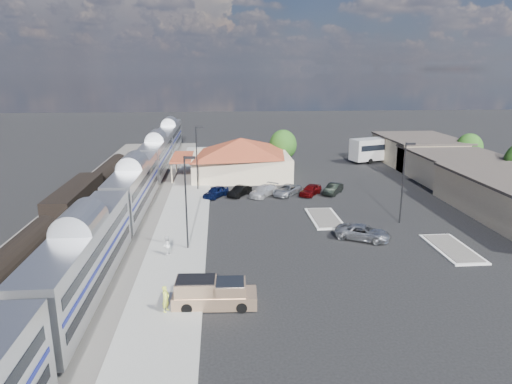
{
  "coord_description": "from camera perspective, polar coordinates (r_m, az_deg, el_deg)",
  "views": [
    {
      "loc": [
        -7.8,
        -46.68,
        16.53
      ],
      "look_at": [
        -3.71,
        4.04,
        2.8
      ],
      "focal_mm": 32.0,
      "sensor_mm": 36.0,
      "label": 1
    }
  ],
  "objects": [
    {
      "name": "parked_car_c",
      "position": [
        61.23,
        0.95,
        0.15
      ],
      "size": [
        4.71,
        5.25,
        1.47
      ],
      "primitive_type": "imported",
      "rotation": [
        0.0,
        0.0,
        -0.66
      ],
      "color": "silver",
      "rests_on": "ground"
    },
    {
      "name": "lamp_plat_n",
      "position": [
        63.74,
        -7.35,
        4.86
      ],
      "size": [
        1.08,
        0.25,
        9.0
      ],
      "color": "black",
      "rests_on": "ground"
    },
    {
      "name": "pickup_truck",
      "position": [
        33.58,
        -5.17,
        -12.54
      ],
      "size": [
        6.09,
        2.48,
        2.07
      ],
      "rotation": [
        0.0,
        0.0,
        1.52
      ],
      "color": "tan",
      "rests_on": "ground"
    },
    {
      "name": "person_a",
      "position": [
        33.07,
        -11.23,
        -12.95
      ],
      "size": [
        0.69,
        0.82,
        1.91
      ],
      "primitive_type": "imported",
      "rotation": [
        0.0,
        0.0,
        1.17
      ],
      "color": "#CCDF45",
      "rests_on": "platform"
    },
    {
      "name": "parked_car_b",
      "position": [
        61.31,
        -2.05,
        0.12
      ],
      "size": [
        3.57,
        4.27,
        1.38
      ],
      "primitive_type": "imported",
      "rotation": [
        0.0,
        0.0,
        -0.6
      ],
      "color": "black",
      "rests_on": "ground"
    },
    {
      "name": "railbed",
      "position": [
        58.61,
        -17.43,
        -1.94
      ],
      "size": [
        16.0,
        100.0,
        0.12
      ],
      "primitive_type": "cube",
      "color": "#4C4944",
      "rests_on": "ground"
    },
    {
      "name": "tree_depot",
      "position": [
        78.44,
        3.39,
        5.9
      ],
      "size": [
        4.71,
        4.71,
        6.63
      ],
      "color": "#382314",
      "rests_on": "ground"
    },
    {
      "name": "buildings_east",
      "position": [
        72.12,
        25.29,
        2.23
      ],
      "size": [
        14.4,
        51.4,
        4.8
      ],
      "color": "#C6B28C",
      "rests_on": "ground"
    },
    {
      "name": "parked_car_f",
      "position": [
        63.15,
        9.63,
        0.38
      ],
      "size": [
        3.66,
        4.47,
        1.43
      ],
      "primitive_type": "imported",
      "rotation": [
        0.0,
        0.0,
        -0.58
      ],
      "color": "black",
      "rests_on": "ground"
    },
    {
      "name": "parked_car_d",
      "position": [
        61.91,
        3.88,
        0.25
      ],
      "size": [
        4.93,
        5.38,
        1.4
      ],
      "primitive_type": "imported",
      "rotation": [
        0.0,
        0.0,
        -0.67
      ],
      "color": "#94989C",
      "rests_on": "ground"
    },
    {
      "name": "lamp_plat_s",
      "position": [
        42.3,
        -8.65,
        -0.42
      ],
      "size": [
        1.08,
        0.25,
        9.0
      ],
      "color": "black",
      "rests_on": "ground"
    },
    {
      "name": "freight_cars",
      "position": [
        54.96,
        -21.57,
        -1.4
      ],
      "size": [
        2.8,
        46.0,
        4.0
      ],
      "color": "black",
      "rests_on": "ground"
    },
    {
      "name": "suv",
      "position": [
        46.97,
        13.23,
        -4.94
      ],
      "size": [
        5.97,
        4.81,
        1.51
      ],
      "primitive_type": "imported",
      "rotation": [
        0.0,
        0.0,
        1.07
      ],
      "color": "#A1A4A9",
      "rests_on": "ground"
    },
    {
      "name": "coach_bus",
      "position": [
        87.94,
        15.74,
        5.37
      ],
      "size": [
        13.84,
        7.31,
        4.37
      ],
      "rotation": [
        0.0,
        0.0,
        1.91
      ],
      "color": "silver",
      "rests_on": "ground"
    },
    {
      "name": "passenger_train",
      "position": [
        55.84,
        -14.98,
        0.42
      ],
      "size": [
        3.0,
        104.0,
        5.55
      ],
      "color": "silver",
      "rests_on": "ground"
    },
    {
      "name": "parked_car_e",
      "position": [
        62.16,
        6.84,
        0.27
      ],
      "size": [
        3.94,
        4.55,
        1.48
      ],
      "primitive_type": "imported",
      "rotation": [
        0.0,
        0.0,
        -0.62
      ],
      "color": "#680B0D",
      "rests_on": "ground"
    },
    {
      "name": "ground",
      "position": [
        50.13,
        4.62,
        -4.2
      ],
      "size": [
        280.0,
        280.0,
        0.0
      ],
      "primitive_type": "plane",
      "color": "black",
      "rests_on": "ground"
    },
    {
      "name": "station_depot",
      "position": [
        72.01,
        -1.95,
        4.37
      ],
      "size": [
        18.35,
        12.24,
        6.2
      ],
      "color": "beige",
      "rests_on": "ground"
    },
    {
      "name": "lamp_lot",
      "position": [
        51.96,
        18.04,
        1.91
      ],
      "size": [
        1.08,
        0.25,
        9.0
      ],
      "color": "black",
      "rests_on": "ground"
    },
    {
      "name": "platform",
      "position": [
        55.34,
        -8.75,
        -2.36
      ],
      "size": [
        5.5,
        92.0,
        0.18
      ],
      "primitive_type": "cube",
      "color": "gray",
      "rests_on": "ground"
    },
    {
      "name": "traffic_island_north",
      "position": [
        47.34,
        23.33,
        -6.5
      ],
      "size": [
        3.3,
        7.5,
        0.21
      ],
      "color": "silver",
      "rests_on": "ground"
    },
    {
      "name": "traffic_island_south",
      "position": [
        52.71,
        8.58,
        -3.23
      ],
      "size": [
        3.3,
        7.5,
        0.21
      ],
      "color": "silver",
      "rests_on": "ground"
    },
    {
      "name": "tree_east_c",
      "position": [
        84.81,
        25.1,
        5.02
      ],
      "size": [
        4.41,
        4.41,
        6.21
      ],
      "color": "#382314",
      "rests_on": "ground"
    },
    {
      "name": "parked_car_a",
      "position": [
        60.96,
        -5.04,
        0.02
      ],
      "size": [
        3.86,
        4.5,
        1.46
      ],
      "primitive_type": "imported",
      "rotation": [
        0.0,
        0.0,
        -0.61
      ],
      "color": "#0E1946",
      "rests_on": "ground"
    },
    {
      "name": "person_b",
      "position": [
        42.35,
        -11.16,
        -6.57
      ],
      "size": [
        1.0,
        1.1,
        1.83
      ],
      "primitive_type": "imported",
      "rotation": [
        0.0,
        0.0,
        -2.0
      ],
      "color": "white",
      "rests_on": "platform"
    }
  ]
}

